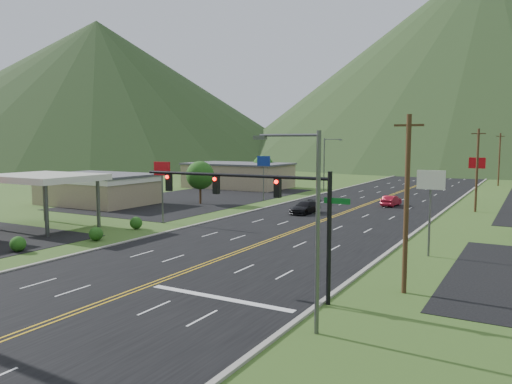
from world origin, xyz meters
The scene contains 20 objects.
traffic_signal centered at (6.48, 14.00, 5.33)m, with size 13.10×0.43×7.00m.
streetlight_east centered at (11.18, 10.00, 5.18)m, with size 3.28×0.25×9.00m.
streetlight_west centered at (-11.68, 70.00, 5.18)m, with size 3.28×0.25×9.00m.
gas_canopy centered at (-22.00, 22.00, 4.87)m, with size 10.00×8.00×5.30m.
building_west_mid centered at (-32.00, 38.00, 2.27)m, with size 14.40×10.40×4.10m.
building_west_far centered at (-28.00, 68.00, 2.26)m, with size 18.40×11.40×4.50m.
pole_sign_west_a centered at (-14.00, 30.00, 5.05)m, with size 2.00×0.18×6.40m.
pole_sign_west_b centered at (-14.00, 52.00, 5.05)m, with size 2.00×0.18×6.40m.
pole_sign_east_a centered at (13.00, 28.00, 5.05)m, with size 2.00×0.18×6.40m.
pole_sign_east_b centered at (13.00, 60.00, 5.05)m, with size 2.00×0.18×6.40m.
tree_west_a centered at (-20.00, 45.00, 3.89)m, with size 3.84×3.84×5.82m.
tree_west_b centered at (-25.00, 72.00, 3.89)m, with size 3.84×3.84×5.82m.
utility_pole_a centered at (13.50, 18.00, 5.13)m, with size 1.60×0.28×10.00m.
utility_pole_b centered at (13.50, 55.00, 5.13)m, with size 1.60×0.28×10.00m.
utility_pole_c centered at (13.50, 95.00, 5.13)m, with size 1.60×0.28×10.00m.
utility_pole_d centered at (13.50, 135.00, 5.13)m, with size 1.60×0.28×10.00m.
mountain_n centered at (0.00, 220.00, 42.50)m, with size 220.00×220.00×85.00m, color black.
mountain_nw centered at (-148.49, 148.49, 30.00)m, with size 190.00×190.00×60.00m, color black.
car_dark_mid centered at (-3.76, 43.40, 0.72)m, with size 2.02×4.97×1.44m, color black.
car_red_far centered at (3.34, 55.12, 0.70)m, with size 1.47×4.22×1.39m, color maroon.
Camera 1 is at (19.68, -10.02, 8.56)m, focal length 35.00 mm.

